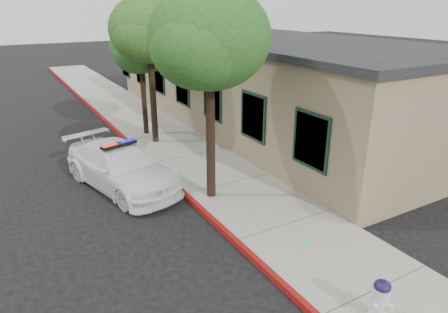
% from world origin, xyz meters
% --- Properties ---
extents(ground, '(120.00, 120.00, 0.00)m').
position_xyz_m(ground, '(0.00, 0.00, 0.00)').
color(ground, black).
rests_on(ground, ground).
extents(sidewalk, '(3.20, 60.00, 0.15)m').
position_xyz_m(sidewalk, '(1.60, 3.00, 0.07)').
color(sidewalk, gray).
rests_on(sidewalk, ground).
extents(red_curb, '(0.14, 60.00, 0.16)m').
position_xyz_m(red_curb, '(0.06, 3.00, 0.08)').
color(red_curb, maroon).
rests_on(red_curb, ground).
extents(clapboard_building, '(7.30, 20.89, 4.24)m').
position_xyz_m(clapboard_building, '(6.69, 9.00, 2.13)').
color(clapboard_building, '#897D5A').
rests_on(clapboard_building, ground).
extents(police_car, '(3.12, 5.18, 1.52)m').
position_xyz_m(police_car, '(-1.39, 4.82, 0.71)').
color(police_car, white).
rests_on(police_car, ground).
extents(fire_hydrant, '(0.50, 0.44, 0.87)m').
position_xyz_m(fire_hydrant, '(0.95, -3.58, 0.59)').
color(fire_hydrant, silver).
rests_on(fire_hydrant, sidewalk).
extents(street_tree_near, '(3.48, 3.31, 6.06)m').
position_xyz_m(street_tree_near, '(0.71, 2.51, 4.67)').
color(street_tree_near, black).
rests_on(street_tree_near, sidewalk).
extents(street_tree_mid, '(3.07, 3.17, 5.87)m').
position_xyz_m(street_tree_mid, '(1.08, 8.29, 4.57)').
color(street_tree_mid, black).
rests_on(street_tree_mid, sidewalk).
extents(street_tree_far, '(2.68, 2.59, 4.86)m').
position_xyz_m(street_tree_far, '(1.16, 9.56, 3.80)').
color(street_tree_far, black).
rests_on(street_tree_far, sidewalk).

